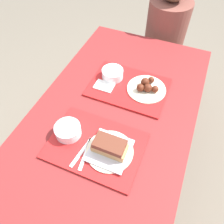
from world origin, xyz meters
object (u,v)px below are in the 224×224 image
(tray_far, at_px, (129,87))
(wings_plate_far, at_px, (147,87))
(brisket_sandwich_plate, at_px, (110,148))
(person_seated_across, at_px, (167,24))
(tray_near, at_px, (95,145))
(bowl_coleslaw_near, at_px, (68,130))
(bowl_coleslaw_far, at_px, (113,73))

(tray_far, xyz_separation_m, wings_plate_far, (0.10, 0.02, 0.02))
(brisket_sandwich_plate, xyz_separation_m, person_seated_across, (-0.02, 1.20, -0.04))
(tray_near, relative_size, brisket_sandwich_plate, 2.02)
(tray_far, height_order, bowl_coleslaw_near, bowl_coleslaw_near)
(tray_near, bearing_deg, tray_far, 87.53)
(brisket_sandwich_plate, xyz_separation_m, wings_plate_far, (0.04, 0.45, -0.01))
(wings_plate_far, bearing_deg, bowl_coleslaw_near, -121.42)
(brisket_sandwich_plate, bearing_deg, bowl_coleslaw_near, 176.51)
(tray_far, distance_m, person_seated_across, 0.77)
(bowl_coleslaw_near, distance_m, wings_plate_far, 0.52)
(bowl_coleslaw_near, bearing_deg, tray_far, 68.66)
(bowl_coleslaw_near, xyz_separation_m, bowl_coleslaw_far, (0.05, 0.46, 0.00))
(tray_near, height_order, bowl_coleslaw_far, bowl_coleslaw_far)
(bowl_coleslaw_near, bearing_deg, brisket_sandwich_plate, -3.49)
(tray_near, xyz_separation_m, person_seated_across, (0.06, 1.20, -0.00))
(bowl_coleslaw_far, xyz_separation_m, wings_plate_far, (0.22, -0.02, -0.01))
(bowl_coleslaw_near, height_order, brisket_sandwich_plate, brisket_sandwich_plate)
(wings_plate_far, bearing_deg, tray_near, -105.26)
(tray_near, relative_size, tray_far, 1.00)
(tray_near, height_order, bowl_coleslaw_near, bowl_coleslaw_near)
(wings_plate_far, bearing_deg, tray_far, -170.63)
(tray_near, relative_size, person_seated_across, 0.67)
(wings_plate_far, bearing_deg, brisket_sandwich_plate, -95.13)
(bowl_coleslaw_far, xyz_separation_m, person_seated_across, (0.16, 0.73, -0.04))
(bowl_coleslaw_near, relative_size, wings_plate_far, 0.57)
(tray_far, height_order, wings_plate_far, wings_plate_far)
(wings_plate_far, height_order, person_seated_across, person_seated_across)
(bowl_coleslaw_far, distance_m, person_seated_across, 0.75)
(bowl_coleslaw_near, xyz_separation_m, wings_plate_far, (0.27, 0.44, -0.01))
(bowl_coleslaw_near, relative_size, person_seated_across, 0.19)
(brisket_sandwich_plate, relative_size, bowl_coleslaw_far, 1.74)
(brisket_sandwich_plate, relative_size, wings_plate_far, 0.99)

